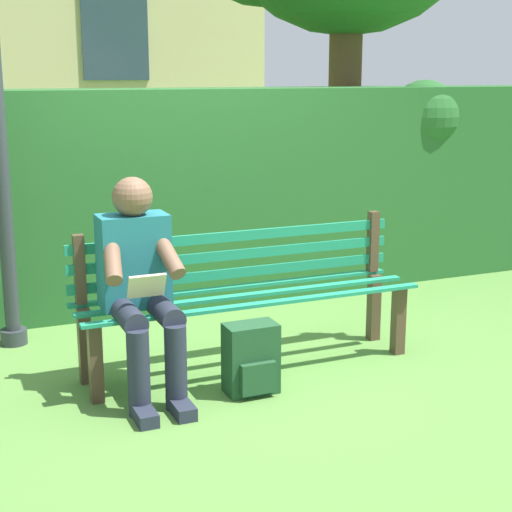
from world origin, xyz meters
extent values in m
plane|color=#517F38|center=(0.00, 0.00, 0.00)|extent=(60.00, 60.00, 0.00)
cube|color=#4C3828|center=(-0.95, 0.15, 0.22)|extent=(0.07, 0.07, 0.44)
cube|color=#4C3828|center=(0.95, 0.15, 0.22)|extent=(0.07, 0.07, 0.44)
cube|color=#4C3828|center=(-0.95, -0.15, 0.22)|extent=(0.07, 0.07, 0.44)
cube|color=#4C3828|center=(0.95, -0.15, 0.22)|extent=(0.07, 0.07, 0.44)
cube|color=#1E8460|center=(0.00, -0.20, 0.45)|extent=(2.07, 0.06, 0.02)
cube|color=#1E8460|center=(0.00, 0.00, 0.45)|extent=(2.07, 0.06, 0.02)
cube|color=#1E8460|center=(0.00, 0.20, 0.45)|extent=(2.07, 0.06, 0.02)
cube|color=#4C3828|center=(-0.95, -0.19, 0.66)|extent=(0.06, 0.06, 0.40)
cube|color=#4C3828|center=(0.95, -0.19, 0.66)|extent=(0.06, 0.06, 0.40)
cube|color=#1E8460|center=(0.00, -0.19, 0.55)|extent=(2.07, 0.02, 0.06)
cube|color=#1E8460|center=(0.00, -0.19, 0.66)|extent=(2.07, 0.02, 0.06)
cube|color=#1E8460|center=(0.00, -0.19, 0.77)|extent=(2.07, 0.02, 0.06)
cube|color=#1E6672|center=(0.68, -0.02, 0.72)|extent=(0.38, 0.22, 0.52)
sphere|color=brown|center=(0.68, 0.00, 1.08)|extent=(0.22, 0.22, 0.22)
cylinder|color=#232838|center=(0.58, 0.19, 0.48)|extent=(0.13, 0.42, 0.13)
cylinder|color=#232838|center=(0.78, 0.19, 0.48)|extent=(0.13, 0.42, 0.13)
cylinder|color=#232838|center=(0.58, 0.40, 0.23)|extent=(0.12, 0.12, 0.46)
cylinder|color=#232838|center=(0.78, 0.40, 0.23)|extent=(0.12, 0.12, 0.46)
cube|color=#232838|center=(0.58, 0.48, 0.04)|extent=(0.10, 0.24, 0.07)
cube|color=#232838|center=(0.78, 0.48, 0.04)|extent=(0.10, 0.24, 0.07)
cylinder|color=brown|center=(0.53, 0.12, 0.78)|extent=(0.14, 0.32, 0.26)
cylinder|color=brown|center=(0.83, 0.12, 0.78)|extent=(0.14, 0.32, 0.26)
cube|color=beige|center=(0.68, 0.24, 0.64)|extent=(0.20, 0.07, 0.13)
cube|color=#265B28|center=(-0.30, -1.60, 0.81)|extent=(6.43, 0.67, 1.62)
sphere|color=#265B28|center=(-2.23, -1.50, 1.38)|extent=(0.61, 0.61, 0.61)
cylinder|color=brown|center=(-2.13, -2.70, 1.35)|extent=(0.32, 0.32, 2.69)
cube|color=#334756|center=(-0.82, -6.65, 2.24)|extent=(0.90, 0.04, 1.20)
cube|color=#1E4728|center=(0.14, 0.35, 0.20)|extent=(0.29, 0.17, 0.40)
cube|color=#1E4728|center=(0.14, 0.46, 0.12)|extent=(0.20, 0.04, 0.17)
cylinder|color=#1E4728|center=(0.05, 0.25, 0.22)|extent=(0.04, 0.04, 0.24)
cylinder|color=#1E4728|center=(0.22, 0.25, 0.22)|extent=(0.04, 0.04, 0.24)
cylinder|color=#2D3338|center=(1.26, -0.99, 0.05)|extent=(0.17, 0.17, 0.10)
camera|label=1|loc=(1.71, 4.10, 1.73)|focal=54.78mm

